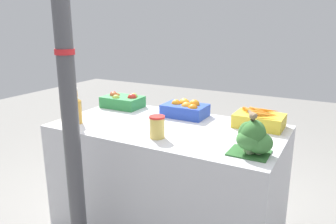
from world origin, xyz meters
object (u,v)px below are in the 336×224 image
(apple_crate, at_px, (122,101))
(orange_crate, at_px, (186,109))
(pickle_jar, at_px, (157,127))
(sparrow_bird, at_px, (253,116))
(carrot_crate, at_px, (259,120))
(juice_bottle_golden, at_px, (65,106))
(broccoli_pile, at_px, (253,138))
(support_pole, at_px, (66,64))
(juice_bottle_amber, at_px, (76,109))

(apple_crate, relative_size, orange_crate, 1.00)
(pickle_jar, relative_size, sparrow_bird, 1.15)
(carrot_crate, bearing_deg, sparrow_bird, -81.64)
(juice_bottle_golden, distance_m, pickle_jar, 0.77)
(apple_crate, relative_size, carrot_crate, 1.00)
(apple_crate, height_order, pickle_jar, pickle_jar)
(juice_bottle_golden, bearing_deg, orange_crate, 36.70)
(broccoli_pile, xyz_separation_m, juice_bottle_golden, (-1.36, -0.03, 0.02))
(carrot_crate, bearing_deg, pickle_jar, -134.36)
(orange_crate, relative_size, pickle_jar, 2.33)
(support_pole, relative_size, juice_bottle_golden, 9.39)
(juice_bottle_amber, xyz_separation_m, sparrow_bird, (1.25, 0.04, 0.11))
(support_pole, bearing_deg, broccoli_pile, 25.88)
(juice_bottle_amber, relative_size, pickle_jar, 1.81)
(support_pole, bearing_deg, sparrow_bird, 26.53)
(orange_crate, xyz_separation_m, pickle_jar, (0.05, -0.52, 0.01))
(pickle_jar, bearing_deg, apple_crate, 141.18)
(broccoli_pile, height_order, juice_bottle_amber, juice_bottle_amber)
(support_pole, relative_size, orange_crate, 7.79)
(juice_bottle_golden, bearing_deg, carrot_crate, 22.58)
(apple_crate, bearing_deg, pickle_jar, -38.82)
(support_pole, distance_m, juice_bottle_golden, 0.72)
(broccoli_pile, bearing_deg, carrot_crate, 99.39)
(orange_crate, relative_size, sparrow_bird, 2.67)
(support_pole, distance_m, orange_crate, 1.06)
(carrot_crate, xyz_separation_m, pickle_jar, (-0.51, -0.52, 0.02))
(sparrow_bird, bearing_deg, orange_crate, -157.95)
(carrot_crate, distance_m, broccoli_pile, 0.51)
(carrot_crate, xyz_separation_m, juice_bottle_amber, (-1.17, -0.53, 0.05))
(broccoli_pile, height_order, juice_bottle_golden, juice_bottle_golden)
(apple_crate, distance_m, juice_bottle_golden, 0.55)
(carrot_crate, relative_size, sparrow_bird, 2.67)
(support_pole, bearing_deg, carrot_crate, 48.90)
(orange_crate, height_order, broccoli_pile, broccoli_pile)
(apple_crate, relative_size, pickle_jar, 2.33)
(orange_crate, distance_m, sparrow_bird, 0.82)
(carrot_crate, height_order, sparrow_bird, sparrow_bird)
(carrot_crate, relative_size, broccoli_pile, 1.41)
(support_pole, distance_m, juice_bottle_amber, 0.66)
(orange_crate, bearing_deg, sparrow_bird, -37.89)
(broccoli_pile, bearing_deg, pickle_jar, -178.00)
(carrot_crate, distance_m, juice_bottle_amber, 1.29)
(carrot_crate, bearing_deg, orange_crate, 179.81)
(pickle_jar, bearing_deg, carrot_crate, 45.64)
(pickle_jar, bearing_deg, support_pole, -126.52)
(sparrow_bird, bearing_deg, carrot_crate, 158.30)
(support_pole, xyz_separation_m, pickle_jar, (0.31, 0.42, -0.42))
(pickle_jar, distance_m, sparrow_bird, 0.60)
(broccoli_pile, relative_size, sparrow_bird, 1.89)
(pickle_jar, xyz_separation_m, sparrow_bird, (0.58, 0.03, 0.15))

